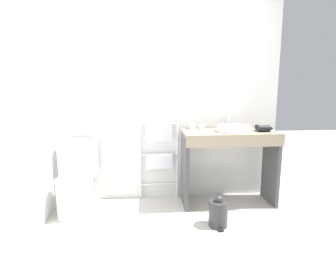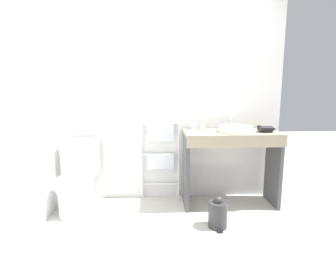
# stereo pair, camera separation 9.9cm
# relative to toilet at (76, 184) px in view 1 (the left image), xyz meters

# --- Properties ---
(wall_back) EXTENTS (2.81, 0.12, 2.43)m
(wall_back) POSITION_rel_toilet_xyz_m (1.01, 0.40, 0.88)
(wall_back) COLOR white
(wall_back) RESTS_ON ground_plane
(wall_side) EXTENTS (0.12, 2.06, 2.43)m
(wall_side) POSITION_rel_toilet_xyz_m (-0.34, -0.35, 0.88)
(wall_side) COLOR white
(wall_side) RESTS_ON ground_plane
(toilet) EXTENTS (0.40, 0.53, 0.80)m
(toilet) POSITION_rel_toilet_xyz_m (0.00, 0.00, 0.00)
(toilet) COLOR white
(toilet) RESTS_ON ground_plane
(towel_radiator) EXTENTS (0.48, 0.06, 0.99)m
(towel_radiator) POSITION_rel_toilet_xyz_m (0.93, 0.29, 0.31)
(towel_radiator) COLOR white
(towel_radiator) RESTS_ON ground_plane
(vanity_counter) EXTENTS (1.08, 0.47, 0.88)m
(vanity_counter) POSITION_rel_toilet_xyz_m (1.74, 0.07, 0.28)
(vanity_counter) COLOR gray
(vanity_counter) RESTS_ON ground_plane
(sink_basin) EXTENTS (0.38, 0.38, 0.07)m
(sink_basin) POSITION_rel_toilet_xyz_m (1.78, 0.06, 0.59)
(sink_basin) COLOR white
(sink_basin) RESTS_ON vanity_counter
(faucet) EXTENTS (0.02, 0.10, 0.15)m
(faucet) POSITION_rel_toilet_xyz_m (1.78, 0.27, 0.64)
(faucet) COLOR silver
(faucet) RESTS_ON vanity_counter
(cup_near_wall) EXTENTS (0.07, 0.07, 0.08)m
(cup_near_wall) POSITION_rel_toilet_xyz_m (1.33, 0.25, 0.59)
(cup_near_wall) COLOR silver
(cup_near_wall) RESTS_ON vanity_counter
(cup_near_edge) EXTENTS (0.06, 0.06, 0.07)m
(cup_near_edge) POSITION_rel_toilet_xyz_m (1.44, 0.23, 0.59)
(cup_near_edge) COLOR silver
(cup_near_edge) RESTS_ON vanity_counter
(hair_dryer) EXTENTS (0.19, 0.16, 0.07)m
(hair_dryer) POSITION_rel_toilet_xyz_m (2.12, 0.03, 0.59)
(hair_dryer) COLOR black
(hair_dryer) RESTS_ON vanity_counter
(trash_bin) EXTENTS (0.19, 0.22, 0.32)m
(trash_bin) POSITION_rel_toilet_xyz_m (1.49, -0.42, -0.19)
(trash_bin) COLOR #333335
(trash_bin) RESTS_ON ground_plane
(bath_mat) EXTENTS (0.56, 0.36, 0.01)m
(bath_mat) POSITION_rel_toilet_xyz_m (0.00, -0.68, -0.32)
(bath_mat) COLOR silver
(bath_mat) RESTS_ON ground_plane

